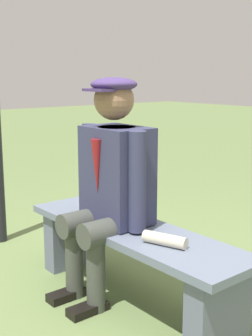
{
  "coord_description": "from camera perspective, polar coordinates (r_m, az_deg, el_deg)",
  "views": [
    {
      "loc": [
        -1.98,
        1.67,
        1.34
      ],
      "look_at": [
        0.06,
        0.0,
        0.8
      ],
      "focal_mm": 49.36,
      "sensor_mm": 36.0,
      "label": 1
    }
  ],
  "objects": [
    {
      "name": "rolled_magazine",
      "position": [
        2.46,
        4.81,
        -8.81
      ],
      "size": [
        0.25,
        0.14,
        0.06
      ],
      "primitive_type": "cylinder",
      "rotation": [
        0.0,
        1.57,
        0.33
      ],
      "color": "beige",
      "rests_on": "bench"
    },
    {
      "name": "ground_plane",
      "position": [
        2.92,
        0.74,
        -15.87
      ],
      "size": [
        30.0,
        30.0,
        0.0
      ],
      "primitive_type": "plane",
      "color": "#647A46"
    },
    {
      "name": "bench",
      "position": [
        2.79,
        0.75,
        -10.25
      ],
      "size": [
        1.59,
        0.44,
        0.45
      ],
      "color": "slate",
      "rests_on": "ground"
    },
    {
      "name": "seated_man",
      "position": [
        2.74,
        -1.96,
        -1.41
      ],
      "size": [
        0.57,
        0.57,
        1.33
      ],
      "color": "#313352",
      "rests_on": "ground"
    }
  ]
}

